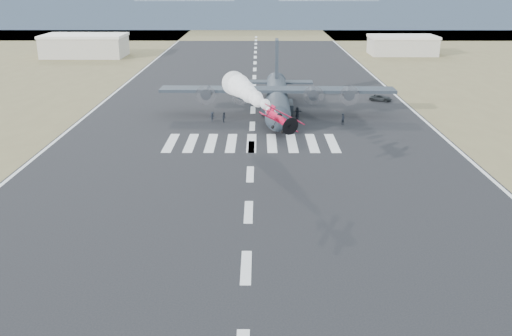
{
  "coord_description": "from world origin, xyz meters",
  "views": [
    {
      "loc": [
        1.04,
        -31.21,
        23.53
      ],
      "look_at": [
        0.77,
        26.58,
        4.0
      ],
      "focal_mm": 40.0,
      "sensor_mm": 36.0,
      "label": 1
    }
  ],
  "objects_px": {
    "crew_a": "(343,119)",
    "crew_b": "(297,117)",
    "hangar_left": "(85,45)",
    "hangar_right": "(402,45)",
    "support_vehicle": "(381,98)",
    "crew_g": "(284,113)",
    "crew_h": "(224,117)",
    "crew_d": "(277,120)",
    "aerobatic_biplane": "(280,119)",
    "crew_c": "(212,117)",
    "transport_aircraft": "(277,96)",
    "crew_e": "(273,113)",
    "crew_f": "(297,112)"
  },
  "relations": [
    {
      "from": "crew_c",
      "to": "crew_h",
      "type": "height_order",
      "value": "crew_c"
    },
    {
      "from": "aerobatic_biplane",
      "to": "transport_aircraft",
      "type": "distance_m",
      "value": 37.86
    },
    {
      "from": "hangar_right",
      "to": "aerobatic_biplane",
      "type": "relative_size",
      "value": 3.82
    },
    {
      "from": "support_vehicle",
      "to": "crew_b",
      "type": "distance_m",
      "value": 24.59
    },
    {
      "from": "transport_aircraft",
      "to": "crew_a",
      "type": "xyz_separation_m",
      "value": [
        10.74,
        -8.59,
        -2.12
      ]
    },
    {
      "from": "crew_e",
      "to": "crew_g",
      "type": "height_order",
      "value": "crew_g"
    },
    {
      "from": "crew_b",
      "to": "crew_e",
      "type": "bearing_deg",
      "value": 163.59
    },
    {
      "from": "transport_aircraft",
      "to": "crew_h",
      "type": "distance_m",
      "value": 11.7
    },
    {
      "from": "transport_aircraft",
      "to": "crew_f",
      "type": "bearing_deg",
      "value": -44.86
    },
    {
      "from": "transport_aircraft",
      "to": "crew_h",
      "type": "xyz_separation_m",
      "value": [
        -9.1,
        -7.0,
        -2.22
      ]
    },
    {
      "from": "crew_e",
      "to": "crew_c",
      "type": "bearing_deg",
      "value": 172.89
    },
    {
      "from": "transport_aircraft",
      "to": "crew_g",
      "type": "distance_m",
      "value": 5.12
    },
    {
      "from": "crew_g",
      "to": "crew_f",
      "type": "bearing_deg",
      "value": -123.23
    },
    {
      "from": "crew_a",
      "to": "crew_b",
      "type": "height_order",
      "value": "crew_a"
    },
    {
      "from": "crew_a",
      "to": "crew_c",
      "type": "height_order",
      "value": "crew_a"
    },
    {
      "from": "crew_g",
      "to": "crew_h",
      "type": "distance_m",
      "value": 10.48
    },
    {
      "from": "hangar_left",
      "to": "crew_f",
      "type": "distance_m",
      "value": 99.0
    },
    {
      "from": "crew_c",
      "to": "hangar_left",
      "type": "bearing_deg",
      "value": 99.26
    },
    {
      "from": "aerobatic_biplane",
      "to": "hangar_left",
      "type": "bearing_deg",
      "value": 101.15
    },
    {
      "from": "crew_d",
      "to": "aerobatic_biplane",
      "type": "bearing_deg",
      "value": -38.32
    },
    {
      "from": "hangar_left",
      "to": "transport_aircraft",
      "type": "distance_m",
      "value": 94.05
    },
    {
      "from": "transport_aircraft",
      "to": "crew_c",
      "type": "relative_size",
      "value": 24.19
    },
    {
      "from": "crew_e",
      "to": "crew_f",
      "type": "distance_m",
      "value": 4.29
    },
    {
      "from": "crew_d",
      "to": "transport_aircraft",
      "type": "bearing_deg",
      "value": 141.36
    },
    {
      "from": "support_vehicle",
      "to": "crew_h",
      "type": "distance_m",
      "value": 34.6
    },
    {
      "from": "transport_aircraft",
      "to": "crew_c",
      "type": "height_order",
      "value": "transport_aircraft"
    },
    {
      "from": "support_vehicle",
      "to": "crew_e",
      "type": "height_order",
      "value": "crew_e"
    },
    {
      "from": "transport_aircraft",
      "to": "crew_g",
      "type": "height_order",
      "value": "transport_aircraft"
    },
    {
      "from": "crew_c",
      "to": "crew_e",
      "type": "distance_m",
      "value": 10.75
    },
    {
      "from": "hangar_left",
      "to": "crew_c",
      "type": "height_order",
      "value": "hangar_left"
    },
    {
      "from": "crew_e",
      "to": "crew_b",
      "type": "bearing_deg",
      "value": -60.5
    },
    {
      "from": "crew_a",
      "to": "crew_h",
      "type": "relative_size",
      "value": 1.12
    },
    {
      "from": "aerobatic_biplane",
      "to": "crew_e",
      "type": "distance_m",
      "value": 34.54
    },
    {
      "from": "hangar_left",
      "to": "hangar_right",
      "type": "bearing_deg",
      "value": 2.92
    },
    {
      "from": "crew_d",
      "to": "hangar_left",
      "type": "bearing_deg",
      "value": 176.58
    },
    {
      "from": "aerobatic_biplane",
      "to": "crew_e",
      "type": "xyz_separation_m",
      "value": [
        0.06,
        33.78,
        -7.22
      ]
    },
    {
      "from": "hangar_right",
      "to": "crew_h",
      "type": "distance_m",
      "value": 101.0
    },
    {
      "from": "hangar_right",
      "to": "transport_aircraft",
      "type": "xyz_separation_m",
      "value": [
        -41.65,
        -80.3,
        0.06
      ]
    },
    {
      "from": "hangar_right",
      "to": "crew_g",
      "type": "height_order",
      "value": "hangar_right"
    },
    {
      "from": "crew_b",
      "to": "hangar_right",
      "type": "bearing_deg",
      "value": 86.95
    },
    {
      "from": "hangar_right",
      "to": "support_vehicle",
      "type": "xyz_separation_m",
      "value": [
        -20.81,
        -69.96,
        -2.41
      ]
    },
    {
      "from": "aerobatic_biplane",
      "to": "crew_e",
      "type": "bearing_deg",
      "value": 74.86
    },
    {
      "from": "aerobatic_biplane",
      "to": "support_vehicle",
      "type": "distance_m",
      "value": 53.09
    },
    {
      "from": "crew_g",
      "to": "crew_h",
      "type": "height_order",
      "value": "crew_g"
    },
    {
      "from": "hangar_left",
      "to": "crew_d",
      "type": "xyz_separation_m",
      "value": [
        56.1,
        -84.4,
        -2.55
      ]
    },
    {
      "from": "aerobatic_biplane",
      "to": "support_vehicle",
      "type": "height_order",
      "value": "aerobatic_biplane"
    },
    {
      "from": "crew_c",
      "to": "crew_g",
      "type": "distance_m",
      "value": 12.44
    },
    {
      "from": "transport_aircraft",
      "to": "crew_h",
      "type": "bearing_deg",
      "value": -141.3
    },
    {
      "from": "support_vehicle",
      "to": "crew_h",
      "type": "bearing_deg",
      "value": 143.92
    },
    {
      "from": "hangar_left",
      "to": "crew_e",
      "type": "bearing_deg",
      "value": -54.91
    }
  ]
}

